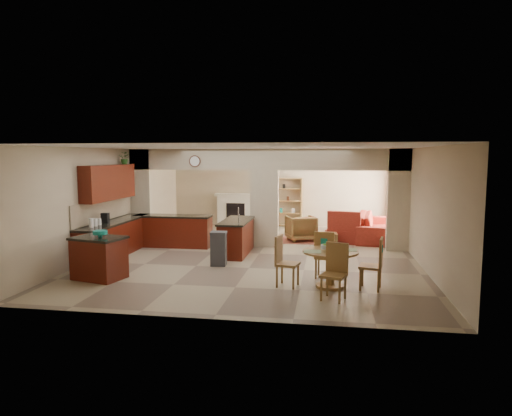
% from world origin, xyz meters
% --- Properties ---
extents(floor, '(10.00, 10.00, 0.00)m').
position_xyz_m(floor, '(0.00, 0.00, 0.00)').
color(floor, gray).
rests_on(floor, ground).
extents(ceiling, '(10.00, 10.00, 0.00)m').
position_xyz_m(ceiling, '(0.00, 0.00, 2.80)').
color(ceiling, white).
rests_on(ceiling, wall_back).
extents(wall_back, '(8.00, 0.00, 8.00)m').
position_xyz_m(wall_back, '(0.00, 5.00, 1.40)').
color(wall_back, '#C1AF8D').
rests_on(wall_back, floor).
extents(wall_front, '(8.00, 0.00, 8.00)m').
position_xyz_m(wall_front, '(0.00, -5.00, 1.40)').
color(wall_front, '#C1AF8D').
rests_on(wall_front, floor).
extents(wall_left, '(0.00, 10.00, 10.00)m').
position_xyz_m(wall_left, '(-4.00, 0.00, 1.40)').
color(wall_left, '#C1AF8D').
rests_on(wall_left, floor).
extents(wall_right, '(0.00, 10.00, 10.00)m').
position_xyz_m(wall_right, '(4.00, 0.00, 1.40)').
color(wall_right, '#C1AF8D').
rests_on(wall_right, floor).
extents(partition_left_pier, '(0.60, 0.25, 2.80)m').
position_xyz_m(partition_left_pier, '(-3.70, 1.00, 1.40)').
color(partition_left_pier, '#C1AF8D').
rests_on(partition_left_pier, floor).
extents(partition_center_pier, '(0.80, 0.25, 2.20)m').
position_xyz_m(partition_center_pier, '(0.00, 1.00, 1.10)').
color(partition_center_pier, '#C1AF8D').
rests_on(partition_center_pier, floor).
extents(partition_right_pier, '(0.60, 0.25, 2.80)m').
position_xyz_m(partition_right_pier, '(3.70, 1.00, 1.40)').
color(partition_right_pier, '#C1AF8D').
rests_on(partition_right_pier, floor).
extents(partition_header, '(8.00, 0.25, 0.60)m').
position_xyz_m(partition_header, '(0.00, 1.00, 2.50)').
color(partition_header, '#C1AF8D').
rests_on(partition_header, partition_center_pier).
extents(kitchen_counter, '(2.52, 3.29, 1.48)m').
position_xyz_m(kitchen_counter, '(-3.26, -0.25, 0.46)').
color(kitchen_counter, '#401407').
rests_on(kitchen_counter, floor).
extents(upper_cabinets, '(0.35, 2.40, 0.90)m').
position_xyz_m(upper_cabinets, '(-3.82, -0.80, 1.92)').
color(upper_cabinets, '#401407').
rests_on(upper_cabinets, wall_left).
extents(peninsula, '(0.70, 1.85, 0.91)m').
position_xyz_m(peninsula, '(-0.60, -0.11, 0.46)').
color(peninsula, '#401407').
rests_on(peninsula, floor).
extents(wall_clock, '(0.34, 0.03, 0.34)m').
position_xyz_m(wall_clock, '(-2.00, 0.85, 2.45)').
color(wall_clock, '#50291A').
rests_on(wall_clock, partition_header).
extents(rug, '(1.60, 1.30, 0.01)m').
position_xyz_m(rug, '(1.20, 2.10, 0.01)').
color(rug, '#9C4A38').
rests_on(rug, floor).
extents(fireplace, '(1.60, 0.35, 1.20)m').
position_xyz_m(fireplace, '(-1.60, 4.83, 0.61)').
color(fireplace, beige).
rests_on(fireplace, floor).
extents(shelving_unit, '(1.00, 0.32, 1.80)m').
position_xyz_m(shelving_unit, '(0.35, 4.82, 0.90)').
color(shelving_unit, olive).
rests_on(shelving_unit, floor).
extents(window_a, '(0.02, 0.90, 1.90)m').
position_xyz_m(window_a, '(3.97, 2.30, 1.20)').
color(window_a, white).
rests_on(window_a, wall_right).
extents(window_b, '(0.02, 0.90, 1.90)m').
position_xyz_m(window_b, '(3.97, 4.00, 1.20)').
color(window_b, white).
rests_on(window_b, wall_right).
extents(glazed_door, '(0.02, 0.70, 2.10)m').
position_xyz_m(glazed_door, '(3.97, 3.15, 1.05)').
color(glazed_door, white).
rests_on(glazed_door, wall_right).
extents(drape_a_left, '(0.10, 0.28, 2.30)m').
position_xyz_m(drape_a_left, '(3.93, 1.70, 1.20)').
color(drape_a_left, '#441D1B').
rests_on(drape_a_left, wall_right).
extents(drape_a_right, '(0.10, 0.28, 2.30)m').
position_xyz_m(drape_a_right, '(3.93, 2.90, 1.20)').
color(drape_a_right, '#441D1B').
rests_on(drape_a_right, wall_right).
extents(drape_b_left, '(0.10, 0.28, 2.30)m').
position_xyz_m(drape_b_left, '(3.93, 3.40, 1.20)').
color(drape_b_left, '#441D1B').
rests_on(drape_b_left, wall_right).
extents(drape_b_right, '(0.10, 0.28, 2.30)m').
position_xyz_m(drape_b_right, '(3.93, 4.60, 1.20)').
color(drape_b_right, '#441D1B').
rests_on(drape_b_right, wall_right).
extents(ceiling_fan, '(1.00, 1.00, 0.10)m').
position_xyz_m(ceiling_fan, '(1.50, 3.00, 2.56)').
color(ceiling_fan, white).
rests_on(ceiling_fan, ceiling).
extents(kitchen_island, '(1.19, 0.98, 0.90)m').
position_xyz_m(kitchen_island, '(-2.98, -3.01, 0.45)').
color(kitchen_island, '#401407').
rests_on(kitchen_island, floor).
extents(teal_bowl, '(0.30, 0.30, 0.14)m').
position_xyz_m(teal_bowl, '(-2.92, -3.04, 0.97)').
color(teal_bowl, teal).
rests_on(teal_bowl, kitchen_island).
extents(trash_can, '(0.37, 0.32, 0.75)m').
position_xyz_m(trash_can, '(-0.76, -1.46, 0.38)').
color(trash_can, '#313033').
rests_on(trash_can, floor).
extents(dining_table, '(1.09, 1.09, 0.74)m').
position_xyz_m(dining_table, '(1.86, -2.91, 0.50)').
color(dining_table, olive).
rests_on(dining_table, floor).
extents(fruit_bowl, '(0.27, 0.27, 0.14)m').
position_xyz_m(fruit_bowl, '(1.80, -2.97, 0.82)').
color(fruit_bowl, '#5EBB28').
rests_on(fruit_bowl, dining_table).
extents(sofa, '(2.86, 1.40, 0.80)m').
position_xyz_m(sofa, '(3.30, 2.70, 0.40)').
color(sofa, maroon).
rests_on(sofa, floor).
extents(chaise, '(1.12, 0.98, 0.39)m').
position_xyz_m(chaise, '(2.28, 2.03, 0.19)').
color(chaise, maroon).
rests_on(chaise, floor).
extents(armchair, '(1.07, 1.08, 0.77)m').
position_xyz_m(armchair, '(0.99, 2.07, 0.39)').
color(armchair, maroon).
rests_on(armchair, floor).
extents(ottoman, '(0.54, 0.54, 0.37)m').
position_xyz_m(ottoman, '(1.83, 1.44, 0.18)').
color(ottoman, maroon).
rests_on(ottoman, floor).
extents(plant, '(0.34, 0.30, 0.34)m').
position_xyz_m(plant, '(-3.82, 0.18, 2.54)').
color(plant, '#1E4A13').
rests_on(plant, upper_cabinets).
extents(chair_north, '(0.48, 0.48, 1.02)m').
position_xyz_m(chair_north, '(1.75, -2.26, 0.55)').
color(chair_north, olive).
rests_on(chair_north, floor).
extents(chair_east, '(0.49, 0.49, 1.02)m').
position_xyz_m(chair_east, '(2.72, -2.92, 0.55)').
color(chair_east, olive).
rests_on(chair_east, floor).
extents(chair_south, '(0.53, 0.53, 1.02)m').
position_xyz_m(chair_south, '(1.94, -3.62, 0.55)').
color(chair_south, olive).
rests_on(chair_south, floor).
extents(chair_west, '(0.50, 0.50, 1.02)m').
position_xyz_m(chair_west, '(0.94, -2.94, 0.55)').
color(chair_west, olive).
rests_on(chair_west, floor).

